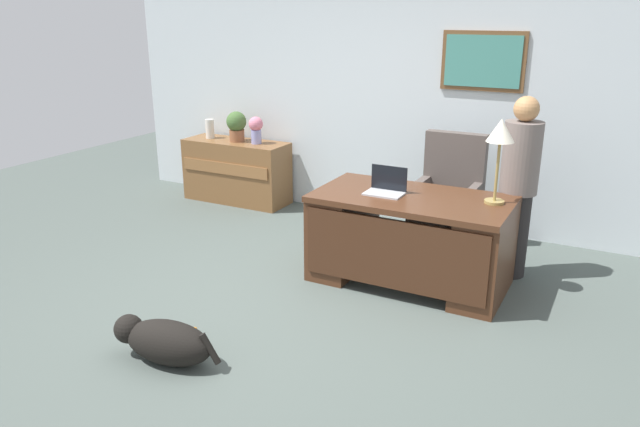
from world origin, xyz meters
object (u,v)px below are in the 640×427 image
Objects in this scene: armchair at (448,199)px; person_standing at (518,187)px; dog_lying at (164,341)px; desk_lamp at (500,136)px; potted_plant at (236,125)px; vase_with_flowers at (256,128)px; laptop at (386,187)px; desk at (409,237)px; vase_empty at (210,129)px; dog_toy_plush at (189,333)px; credenza at (237,171)px.

person_standing is (0.70, -0.38, 0.32)m from armchair.
person_standing is 3.17m from dog_lying.
potted_plant is (-3.32, 1.14, -0.38)m from desk_lamp.
laptop is at bearing -30.74° from vase_with_flowers.
laptop is (-0.27, -0.97, 0.34)m from armchair.
person_standing is 1.97× the size of dog_lying.
dog_lying is at bearing -117.51° from desk.
person_standing reaches higher than dog_lying.
vase_with_flowers reaches higher than vase_empty.
armchair is 1.31m from desk_lamp.
armchair is at bearing 126.15° from desk_lamp.
armchair is at bearing 151.84° from person_standing.
dog_lying is at bearing -76.65° from dog_toy_plush.
desk_lamp reaches higher than armchair.
dog_lying is at bearing -57.61° from vase_empty.
desk is at bearing -141.64° from person_standing.
dog_lying is (-1.77, -2.55, -0.66)m from person_standing.
potted_plant reaches higher than laptop.
vase_empty is at bearing 180.00° from potted_plant.
laptop is 2.52m from vase_with_flowers.
person_standing is at bearing 55.23° from dog_lying.
armchair reaches higher than laptop.
potted_plant is (-2.67, 1.29, 0.53)m from desk.
dog_toy_plush is (1.60, -2.91, -0.35)m from credenza.
dog_lying is 2.22m from laptop.
armchair is (0.05, 0.97, 0.08)m from desk.
desk_lamp is 2.14× the size of vase_with_flowers.
desk_lamp is at bearing -17.07° from vase_empty.
desk reaches higher than dog_lying.
armchair is 2.78m from potted_plant.
armchair reaches higher than desk.
desk is 3.37m from vase_empty.
dog_toy_plush is at bearing -129.92° from person_standing.
dog_toy_plush is at bearing -65.94° from vase_with_flowers.
potted_plant reaches higher than dog_lying.
vase_with_flowers is (-2.44, 0.32, 0.44)m from armchair.
vase_with_flowers is at bearing 149.26° from laptop.
dog_toy_plush is at bearing -61.54° from potted_plant.
desk_lamp is at bearing -20.59° from vase_with_flowers.
potted_plant is (-0.28, 0.00, 0.01)m from vase_with_flowers.
credenza is 0.82× the size of person_standing.
desk is at bearing -25.54° from credenza.
dog_lying is 3.73m from potted_plant.
vase_empty reaches higher than desk.
desk is at bearing -25.77° from potted_plant.
desk_lamp is (0.65, 0.15, 0.91)m from desk.
armchair is (2.74, -0.32, 0.12)m from credenza.
desk_lamp reaches higher than potted_plant.
vase_empty is at bearing 179.79° from credenza.
credenza reaches higher than dog_lying.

